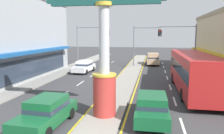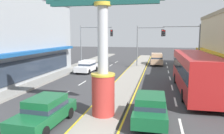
% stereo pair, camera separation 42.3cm
% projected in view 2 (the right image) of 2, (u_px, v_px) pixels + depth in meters
% --- Properties ---
extents(median_strip, '(2.16, 52.00, 0.14)m').
position_uv_depth(median_strip, '(131.00, 76.00, 25.10)').
color(median_strip, gray).
rests_on(median_strip, ground).
extents(sidewalk_left, '(2.65, 60.00, 0.18)m').
position_uv_depth(sidewalk_left, '(52.00, 76.00, 25.08)').
color(sidewalk_left, gray).
rests_on(sidewalk_left, ground).
extents(sidewalk_right, '(2.65, 60.00, 0.18)m').
position_uv_depth(sidewalk_right, '(219.00, 83.00, 21.25)').
color(sidewalk_right, gray).
rests_on(sidewalk_right, ground).
extents(lane_markings, '(8.90, 52.00, 0.01)m').
position_uv_depth(lane_markings, '(130.00, 79.00, 23.80)').
color(lane_markings, silver).
rests_on(lane_markings, ground).
extents(district_sign, '(6.67, 1.40, 7.78)m').
position_uv_depth(district_sign, '(103.00, 54.00, 12.22)').
color(district_sign, '#B7332D').
rests_on(district_sign, median_strip).
extents(traffic_light_left_side, '(4.86, 0.46, 6.20)m').
position_uv_depth(traffic_light_left_side, '(92.00, 39.00, 30.87)').
color(traffic_light_left_side, slate).
rests_on(traffic_light_left_side, ground).
extents(traffic_light_right_side, '(4.86, 0.46, 6.20)m').
position_uv_depth(traffic_light_right_side, '(185.00, 39.00, 27.79)').
color(traffic_light_right_side, slate).
rests_on(traffic_light_right_side, ground).
extents(traffic_light_median_far, '(4.20, 0.46, 6.20)m').
position_uv_depth(traffic_light_median_far, '(147.00, 39.00, 32.39)').
color(traffic_light_median_far, slate).
rests_on(traffic_light_median_far, ground).
extents(suv_near_right_lane, '(2.10, 4.67, 1.90)m').
position_uv_depth(suv_near_right_lane, '(157.00, 59.00, 34.78)').
color(suv_near_right_lane, tan).
rests_on(suv_near_right_lane, ground).
extents(bus_far_right_lane, '(2.71, 11.24, 3.26)m').
position_uv_depth(bus_far_right_lane, '(194.00, 71.00, 17.91)').
color(bus_far_right_lane, '#B21E1E').
rests_on(bus_far_right_lane, ground).
extents(sedan_near_left_lane, '(2.01, 4.39, 1.53)m').
position_uv_depth(sedan_near_left_lane, '(87.00, 66.00, 28.05)').
color(sedan_near_left_lane, white).
rests_on(sedan_near_left_lane, ground).
extents(sedan_mid_left_lane, '(1.90, 4.33, 1.53)m').
position_uv_depth(sedan_mid_left_lane, '(150.00, 107.00, 12.08)').
color(sedan_mid_left_lane, '#14562D').
rests_on(sedan_mid_left_lane, ground).
extents(sedan_far_left_oncoming, '(1.97, 4.37, 1.53)m').
position_uv_depth(sedan_far_left_oncoming, '(45.00, 111.00, 11.47)').
color(sedan_far_left_oncoming, '#14562D').
rests_on(sedan_far_left_oncoming, ground).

